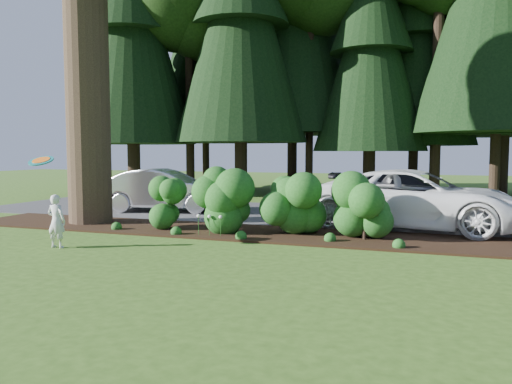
# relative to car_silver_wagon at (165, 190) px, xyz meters

# --- Properties ---
(ground) EXTENTS (80.00, 80.00, 0.00)m
(ground) POSITION_rel_car_silver_wagon_xyz_m (3.93, -6.61, -0.77)
(ground) COLOR #2F4E16
(ground) RESTS_ON ground
(mulch_bed) EXTENTS (16.00, 2.50, 0.05)m
(mulch_bed) POSITION_rel_car_silver_wagon_xyz_m (3.93, -3.36, -0.75)
(mulch_bed) COLOR black
(mulch_bed) RESTS_ON ground
(driveway) EXTENTS (22.00, 6.00, 0.03)m
(driveway) POSITION_rel_car_silver_wagon_xyz_m (3.93, 0.89, -0.76)
(driveway) COLOR #38383A
(driveway) RESTS_ON ground
(shrub_row) EXTENTS (6.53, 1.60, 1.61)m
(shrub_row) POSITION_rel_car_silver_wagon_xyz_m (4.70, -3.47, 0.04)
(shrub_row) COLOR #1B4A17
(shrub_row) RESTS_ON ground
(lily_cluster) EXTENTS (0.69, 0.09, 0.57)m
(lily_cluster) POSITION_rel_car_silver_wagon_xyz_m (3.63, -4.21, -0.27)
(lily_cluster) COLOR #1B4A17
(lily_cluster) RESTS_ON ground
(tree_wall) EXTENTS (25.66, 12.15, 17.09)m
(tree_wall) POSITION_rel_car_silver_wagon_xyz_m (4.19, 9.76, 8.73)
(tree_wall) COLOR black
(tree_wall) RESTS_ON ground
(car_silver_wagon) EXTENTS (4.72, 2.42, 1.48)m
(car_silver_wagon) POSITION_rel_car_silver_wagon_xyz_m (0.00, 0.00, 0.00)
(car_silver_wagon) COLOR silver
(car_silver_wagon) RESTS_ON driveway
(car_white_suv) EXTENTS (6.14, 3.59, 1.60)m
(car_white_suv) POSITION_rel_car_silver_wagon_xyz_m (8.43, -1.26, 0.06)
(car_white_suv) COLOR white
(car_white_suv) RESTS_ON driveway
(car_dark_suv) EXTENTS (5.05, 2.47, 1.41)m
(car_dark_suv) POSITION_rel_car_silver_wagon_xyz_m (7.91, 1.94, -0.03)
(car_dark_suv) COLOR black
(car_dark_suv) RESTS_ON driveway
(child) EXTENTS (0.44, 0.30, 1.19)m
(child) POSITION_rel_car_silver_wagon_xyz_m (1.02, -6.56, -0.18)
(child) COLOR silver
(child) RESTS_ON ground
(frisbee) EXTENTS (0.54, 0.51, 0.24)m
(frisbee) POSITION_rel_car_silver_wagon_xyz_m (0.70, -6.61, 1.15)
(frisbee) COLOR #16777B
(frisbee) RESTS_ON ground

